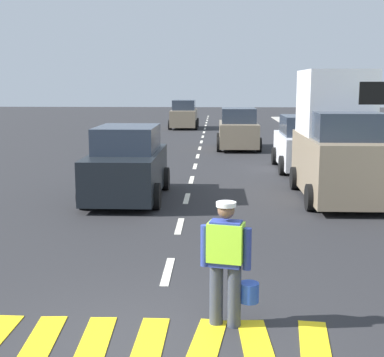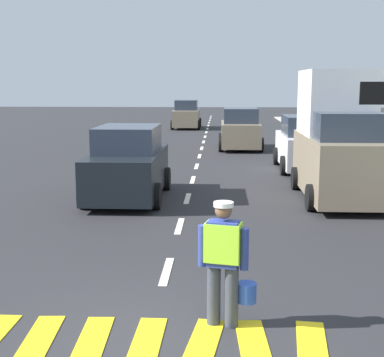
{
  "view_description": "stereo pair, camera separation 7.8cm",
  "coord_description": "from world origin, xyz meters",
  "px_view_note": "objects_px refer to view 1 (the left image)",
  "views": [
    {
      "loc": [
        0.81,
        -6.17,
        3.16
      ],
      "look_at": [
        0.28,
        5.65,
        1.1
      ],
      "focal_mm": 51.17,
      "sensor_mm": 36.0,
      "label": 1
    },
    {
      "loc": [
        0.89,
        -6.17,
        3.16
      ],
      "look_at": [
        0.28,
        5.65,
        1.1
      ],
      "focal_mm": 51.17,
      "sensor_mm": 36.0,
      "label": 2
    }
  ],
  "objects_px": {
    "road_worker": "(227,258)",
    "car_oncoming_lead": "(127,165)",
    "car_outgoing_far": "(238,130)",
    "car_parked_far": "(301,145)",
    "delivery_truck": "(338,141)",
    "car_oncoming_third": "(184,115)"
  },
  "relations": [
    {
      "from": "road_worker",
      "to": "car_oncoming_lead",
      "type": "distance_m",
      "value": 8.45
    },
    {
      "from": "road_worker",
      "to": "car_outgoing_far",
      "type": "distance_m",
      "value": 19.92
    },
    {
      "from": "car_parked_far",
      "to": "car_oncoming_lead",
      "type": "bearing_deg",
      "value": -135.98
    },
    {
      "from": "car_parked_far",
      "to": "car_outgoing_far",
      "type": "distance_m",
      "value": 6.78
    },
    {
      "from": "car_parked_far",
      "to": "car_outgoing_far",
      "type": "relative_size",
      "value": 1.06
    },
    {
      "from": "car_outgoing_far",
      "to": "car_oncoming_lead",
      "type": "bearing_deg",
      "value": -106.55
    },
    {
      "from": "delivery_truck",
      "to": "car_parked_far",
      "type": "xyz_separation_m",
      "value": [
        -0.2,
        5.08,
        -0.68
      ]
    },
    {
      "from": "road_worker",
      "to": "delivery_truck",
      "type": "xyz_separation_m",
      "value": [
        3.19,
        8.37,
        0.68
      ]
    },
    {
      "from": "car_parked_far",
      "to": "car_oncoming_third",
      "type": "distance_m",
      "value": 19.59
    },
    {
      "from": "car_parked_far",
      "to": "car_outgoing_far",
      "type": "height_order",
      "value": "car_parked_far"
    },
    {
      "from": "delivery_truck",
      "to": "car_outgoing_far",
      "type": "relative_size",
      "value": 1.19
    },
    {
      "from": "car_oncoming_third",
      "to": "car_oncoming_lead",
      "type": "distance_m",
      "value": 24.22
    },
    {
      "from": "car_oncoming_lead",
      "to": "car_outgoing_far",
      "type": "distance_m",
      "value": 12.38
    },
    {
      "from": "delivery_truck",
      "to": "car_outgoing_far",
      "type": "height_order",
      "value": "delivery_truck"
    },
    {
      "from": "road_worker",
      "to": "car_oncoming_third",
      "type": "xyz_separation_m",
      "value": [
        -2.47,
        32.26,
        0.0
      ]
    },
    {
      "from": "road_worker",
      "to": "car_parked_far",
      "type": "height_order",
      "value": "car_parked_far"
    },
    {
      "from": "car_oncoming_third",
      "to": "car_outgoing_far",
      "type": "distance_m",
      "value": 12.81
    },
    {
      "from": "road_worker",
      "to": "delivery_truck",
      "type": "height_order",
      "value": "delivery_truck"
    },
    {
      "from": "car_parked_far",
      "to": "car_outgoing_far",
      "type": "xyz_separation_m",
      "value": [
        -2.07,
        6.46,
        -0.0
      ]
    },
    {
      "from": "car_oncoming_third",
      "to": "car_oncoming_lead",
      "type": "bearing_deg",
      "value": -90.33
    },
    {
      "from": "car_outgoing_far",
      "to": "road_worker",
      "type": "bearing_deg",
      "value": -92.63
    },
    {
      "from": "road_worker",
      "to": "car_oncoming_lead",
      "type": "relative_size",
      "value": 0.4
    }
  ]
}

